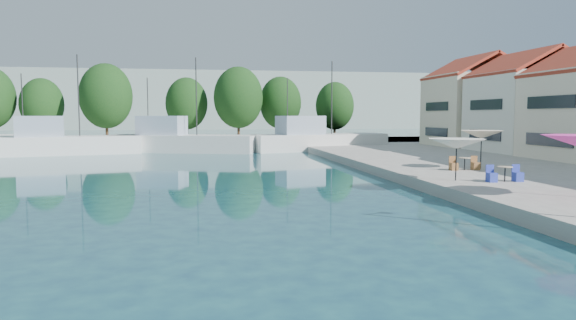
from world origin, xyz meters
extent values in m
cube|color=gray|center=(-8.00, 67.00, 0.30)|extent=(90.00, 16.00, 0.60)
cube|color=#95A399|center=(-30.00, 160.00, 8.00)|extent=(180.00, 40.00, 16.00)
cube|color=#95A399|center=(40.00, 180.00, 6.00)|extent=(140.00, 40.00, 12.00)
cube|color=silver|center=(24.00, 42.00, 4.10)|extent=(8.00, 8.50, 7.00)
pyramid|color=#A33224|center=(24.00, 42.00, 9.40)|extent=(8.40, 8.80, 1.80)
cube|color=beige|center=(24.00, 51.00, 4.35)|extent=(8.60, 8.50, 7.50)
pyramid|color=#A33224|center=(24.00, 51.00, 9.90)|extent=(9.00, 8.80, 1.80)
cube|color=white|center=(-18.27, 53.01, 0.70)|extent=(14.63, 6.84, 2.20)
cube|color=#94A4B7|center=(-20.34, 52.52, 2.80)|extent=(4.79, 3.73, 2.00)
cylinder|color=#2D2D2D|center=(-16.89, 53.33, 5.80)|extent=(0.12, 0.12, 8.00)
cylinder|color=#2D2D2D|center=(-21.72, 52.19, 4.80)|extent=(0.10, 0.10, 6.00)
cube|color=silver|center=(-6.90, 54.56, 0.70)|extent=(15.79, 8.73, 2.20)
cube|color=#94A4B7|center=(-9.08, 55.31, 2.80)|extent=(5.34, 4.39, 2.00)
cylinder|color=#2D2D2D|center=(-5.45, 54.06, 5.80)|extent=(0.12, 0.12, 8.00)
cylinder|color=#2D2D2D|center=(-10.53, 55.80, 4.80)|extent=(0.10, 0.10, 6.00)
cube|color=silver|center=(7.81, 54.86, 0.70)|extent=(16.00, 7.99, 2.20)
cube|color=#94A4B7|center=(5.57, 54.24, 2.80)|extent=(5.30, 4.22, 2.00)
cylinder|color=#2D2D2D|center=(9.31, 55.27, 5.80)|extent=(0.12, 0.12, 8.00)
cylinder|color=#2D2D2D|center=(4.08, 53.83, 4.80)|extent=(0.10, 0.10, 6.00)
cylinder|color=#3F2B19|center=(-25.51, 71.44, 2.40)|extent=(0.36, 0.36, 3.60)
ellipsoid|color=#123914|center=(-25.51, 71.44, 5.28)|extent=(5.47, 5.47, 6.84)
cylinder|color=#3F2B19|center=(-17.07, 69.19, 2.80)|extent=(0.36, 0.36, 4.41)
ellipsoid|color=#123914|center=(-17.07, 69.19, 6.33)|extent=(6.70, 6.70, 8.38)
cylinder|color=#3F2B19|center=(-6.94, 71.49, 2.47)|extent=(0.36, 0.36, 3.74)
ellipsoid|color=#123914|center=(-6.94, 71.49, 5.46)|extent=(5.68, 5.68, 7.10)
cylinder|color=#3F2B19|center=(-0.05, 68.88, 2.76)|extent=(0.36, 0.36, 4.33)
ellipsoid|color=#123914|center=(-0.05, 68.88, 6.22)|extent=(6.58, 6.58, 8.22)
cylinder|color=#3F2B19|center=(6.04, 71.51, 2.53)|extent=(0.36, 0.36, 3.86)
ellipsoid|color=#123914|center=(6.04, 71.51, 5.62)|extent=(5.87, 5.87, 7.33)
cylinder|color=#3F2B19|center=(13.48, 69.81, 2.36)|extent=(0.36, 0.36, 3.52)
ellipsoid|color=#123914|center=(13.48, 69.81, 5.17)|extent=(5.35, 5.35, 6.68)
cylinder|color=black|center=(7.57, 23.53, 1.65)|extent=(0.06, 0.06, 2.10)
cone|color=silver|center=(7.57, 23.53, 2.45)|extent=(2.89, 2.89, 0.50)
cylinder|color=black|center=(11.92, 28.71, 1.77)|extent=(0.06, 0.06, 2.34)
cone|color=#FDE5C5|center=(11.92, 28.71, 2.69)|extent=(2.62, 2.62, 0.50)
cylinder|color=black|center=(9.72, 22.68, 0.97)|extent=(0.06, 0.06, 0.74)
cylinder|color=tan|center=(9.72, 22.68, 1.34)|extent=(0.70, 0.70, 0.04)
cube|color=#2A3BAA|center=(10.42, 22.68, 0.83)|extent=(0.42, 0.42, 0.46)
cube|color=#2A3BAA|center=(9.02, 22.68, 0.83)|extent=(0.42, 0.42, 0.46)
cylinder|color=black|center=(10.47, 27.97, 0.97)|extent=(0.06, 0.06, 0.74)
cylinder|color=tan|center=(10.47, 27.97, 1.34)|extent=(0.70, 0.70, 0.04)
cube|color=brown|center=(11.17, 27.97, 0.83)|extent=(0.42, 0.42, 0.46)
cube|color=brown|center=(9.77, 27.97, 0.83)|extent=(0.42, 0.42, 0.46)
camera|label=1|loc=(-4.95, -0.23, 3.87)|focal=32.00mm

